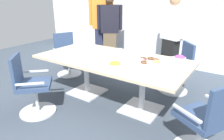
{
  "coord_description": "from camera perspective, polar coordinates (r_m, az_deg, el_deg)",
  "views": [
    {
      "loc": [
        1.71,
        -2.55,
        1.69
      ],
      "look_at": [
        0.0,
        0.0,
        0.55
      ],
      "focal_mm": 32.48,
      "sensor_mm": 36.0,
      "label": 1
    }
  ],
  "objects": [
    {
      "name": "office_chair_1",
      "position": [
        2.43,
        24.8,
        -13.66
      ],
      "size": [
        0.74,
        0.74,
        0.91
      ],
      "rotation": [
        0.0,
        0.0,
        1.05
      ],
      "color": "silver",
      "rests_on": "ground"
    },
    {
      "name": "person_standing_1",
      "position": [
        5.07,
        -0.64,
        11.41
      ],
      "size": [
        0.55,
        0.43,
        1.73
      ],
      "rotation": [
        0.0,
        0.0,
        -2.55
      ],
      "color": "brown",
      "rests_on": "ground"
    },
    {
      "name": "person_standing_0",
      "position": [
        5.28,
        -3.03,
        12.67
      ],
      "size": [
        0.56,
        0.42,
        1.87
      ],
      "rotation": [
        0.0,
        0.0,
        -2.57
      ],
      "color": "#232842",
      "rests_on": "ground"
    },
    {
      "name": "plate_stack",
      "position": [
        3.6,
        1.7,
        5.54
      ],
      "size": [
        0.2,
        0.2,
        0.04
      ],
      "color": "white",
      "rests_on": "conference_table"
    },
    {
      "name": "ground_plane",
      "position": [
        3.5,
        0.0,
        -8.54
      ],
      "size": [
        10.0,
        10.0,
        0.01
      ],
      "primitive_type": "cube",
      "color": "#3D4754"
    },
    {
      "name": "person_standing_2",
      "position": [
        4.49,
        16.41,
        9.26
      ],
      "size": [
        0.6,
        0.37,
        1.71
      ],
      "rotation": [
        0.0,
        0.0,
        -3.52
      ],
      "color": "black",
      "rests_on": "ground"
    },
    {
      "name": "snack_bowl_candy_mix",
      "position": [
        3.16,
        18.53,
        3.0
      ],
      "size": [
        0.17,
        0.17,
        0.11
      ],
      "color": "white",
      "rests_on": "conference_table"
    },
    {
      "name": "office_chair_2",
      "position": [
        3.86,
        17.92,
        -0.07
      ],
      "size": [
        0.76,
        0.76,
        0.91
      ],
      "rotation": [
        0.0,
        0.0,
        -4.04
      ],
      "color": "silver",
      "rests_on": "ground"
    },
    {
      "name": "napkin_pile",
      "position": [
        3.05,
        -4.48,
        2.97
      ],
      "size": [
        0.18,
        0.18,
        0.06
      ],
      "primitive_type": "cube",
      "color": "white",
      "rests_on": "conference_table"
    },
    {
      "name": "office_chair_0",
      "position": [
        3.21,
        -21.82,
        -4.78
      ],
      "size": [
        0.76,
        0.76,
        0.91
      ],
      "rotation": [
        0.0,
        0.0,
        -0.8
      ],
      "color": "silver",
      "rests_on": "ground"
    },
    {
      "name": "snack_bowl_chips_orange",
      "position": [
        2.69,
        0.85,
        1.23
      ],
      "size": [
        0.17,
        0.17,
        0.11
      ],
      "color": "white",
      "rests_on": "conference_table"
    },
    {
      "name": "back_wall",
      "position": [
        5.24,
        15.43,
        16.51
      ],
      "size": [
        8.0,
        0.1,
        2.8
      ],
      "primitive_type": "cube",
      "color": "silver",
      "rests_on": "ground"
    },
    {
      "name": "office_chair_3",
      "position": [
        4.62,
        -12.46,
        3.75
      ],
      "size": [
        0.71,
        0.71,
        0.91
      ],
      "rotation": [
        0.0,
        0.0,
        -1.98
      ],
      "color": "silver",
      "rests_on": "ground"
    },
    {
      "name": "conference_table",
      "position": [
        3.25,
        0.0,
        1.24
      ],
      "size": [
        2.4,
        1.2,
        0.75
      ],
      "color": "#CCB793",
      "rests_on": "ground"
    },
    {
      "name": "donut_platter",
      "position": [
        3.05,
        10.32,
        2.54
      ],
      "size": [
        0.33,
        0.33,
        0.04
      ],
      "color": "white",
      "rests_on": "conference_table"
    }
  ]
}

